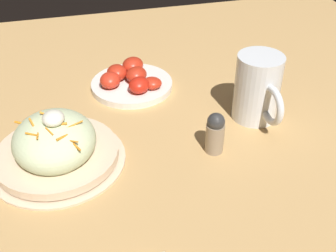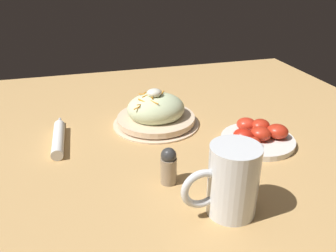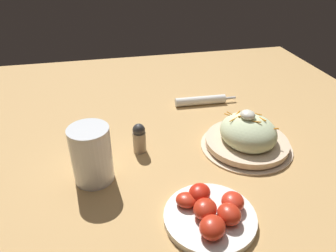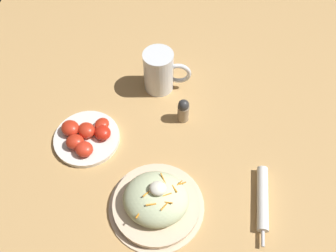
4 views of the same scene
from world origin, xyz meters
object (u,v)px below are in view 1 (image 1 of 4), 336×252
object	(u,v)px
tomato_plate	(131,80)
salad_plate	(56,146)
beer_mug	(257,91)
salt_shaker	(215,132)

from	to	relation	value
tomato_plate	salad_plate	bearing A→B (deg)	141.72
salad_plate	beer_mug	distance (m)	0.38
salad_plate	beer_mug	bearing A→B (deg)	-84.14
tomato_plate	salt_shaker	bearing A→B (deg)	-158.05
salad_plate	tomato_plate	xyz separation A→B (m)	(0.21, -0.17, -0.01)
tomato_plate	salt_shaker	distance (m)	0.27
tomato_plate	salt_shaker	size ratio (longest dim) A/B	2.27
beer_mug	salt_shaker	world-z (taller)	beer_mug
beer_mug	salt_shaker	distance (m)	0.14
beer_mug	tomato_plate	size ratio (longest dim) A/B	0.78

